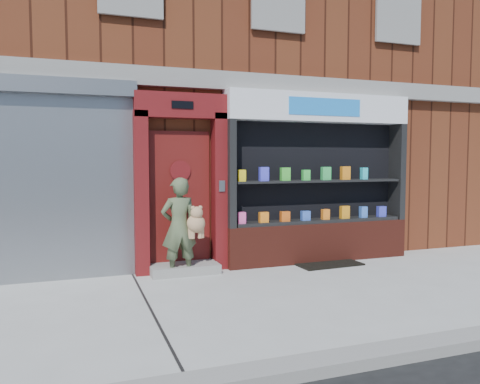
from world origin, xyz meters
name	(u,v)px	position (x,y,z in m)	size (l,w,h in m)	color
ground	(268,298)	(0.00, 0.00, 0.00)	(80.00, 80.00, 0.00)	#9E9E99
curb	(362,358)	(0.00, -2.15, 0.06)	(60.00, 0.30, 0.12)	gray
building	(173,72)	(0.00, 5.99, 4.00)	(12.00, 8.16, 8.00)	#552313
shutter_bay	(30,168)	(-3.00, 1.93, 1.72)	(3.10, 0.30, 3.04)	gray
red_door_bay	(181,183)	(-0.75, 1.86, 1.46)	(1.52, 0.58, 2.90)	#5E1012
pharmacy_bay	(318,185)	(1.75, 1.81, 1.37)	(3.50, 0.41, 3.00)	#5E2016
woman	(181,227)	(-0.84, 1.54, 0.79)	(0.70, 0.43, 1.56)	#4E5B3C
doormat	(325,263)	(1.75, 1.55, 0.01)	(1.14, 0.80, 0.03)	black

